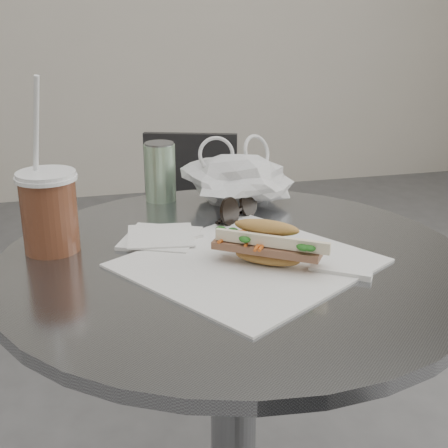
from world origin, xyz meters
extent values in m
cylinder|color=slate|center=(0.00, 0.20, 0.37)|extent=(0.08, 0.08, 0.71)
cylinder|color=slate|center=(0.00, 0.20, 0.73)|extent=(0.76, 0.76, 0.02)
cylinder|color=#2A2A2C|center=(0.07, 1.07, 0.01)|extent=(0.34, 0.34, 0.02)
cylinder|color=#2A2A2C|center=(0.07, 1.07, 0.23)|extent=(0.06, 0.06, 0.45)
cylinder|color=#2A2A2C|center=(0.07, 1.07, 0.45)|extent=(0.38, 0.38, 0.02)
cube|color=#2A2A2C|center=(0.13, 1.25, 0.59)|extent=(0.29, 0.12, 0.26)
cube|color=white|center=(0.01, 0.17, 0.74)|extent=(0.45, 0.45, 0.00)
ellipsoid|color=#B29043|center=(0.04, 0.15, 0.75)|extent=(0.21, 0.18, 0.02)
cube|color=brown|center=(0.04, 0.15, 0.77)|extent=(0.17, 0.14, 0.01)
ellipsoid|color=#B29043|center=(0.04, 0.16, 0.79)|extent=(0.21, 0.18, 0.04)
cylinder|color=brown|center=(-0.28, 0.30, 0.80)|extent=(0.09, 0.09, 0.12)
cylinder|color=white|center=(-0.28, 0.30, 0.87)|extent=(0.10, 0.10, 0.01)
cylinder|color=white|center=(-0.29, 0.31, 0.91)|extent=(0.04, 0.06, 0.22)
cylinder|color=black|center=(0.03, 0.34, 0.76)|extent=(0.05, 0.05, 0.05)
cylinder|color=black|center=(0.08, 0.39, 0.76)|extent=(0.05, 0.05, 0.05)
cube|color=black|center=(0.05, 0.37, 0.76)|extent=(0.02, 0.02, 0.01)
cube|color=white|center=(-0.10, 0.30, 0.74)|extent=(0.16, 0.16, 0.01)
cube|color=white|center=(-0.10, 0.30, 0.75)|extent=(0.12, 0.12, 0.00)
cylinder|color=#5FA467|center=(-0.07, 0.53, 0.80)|extent=(0.06, 0.06, 0.12)
cylinder|color=slate|center=(-0.07, 0.53, 0.86)|extent=(0.06, 0.06, 0.00)
camera|label=1|loc=(-0.24, -0.69, 1.13)|focal=50.00mm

